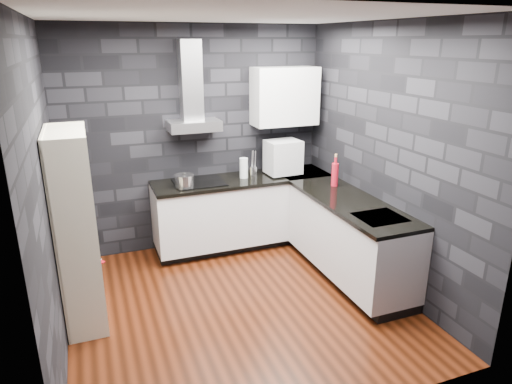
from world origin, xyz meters
TOP-DOWN VIEW (x-y plane):
  - ground at (0.00, 0.00)m, footprint 3.20×3.20m
  - ceiling at (0.00, 0.00)m, footprint 3.20×3.20m
  - wall_back at (0.00, 1.62)m, footprint 3.20×0.05m
  - wall_front at (0.00, -1.62)m, footprint 3.20×0.05m
  - wall_left at (-1.62, 0.00)m, footprint 0.05×3.20m
  - wall_right at (1.62, 0.00)m, footprint 0.05×3.20m
  - toekick_back at (0.50, 1.34)m, footprint 2.18×0.50m
  - toekick_right at (1.34, 0.10)m, footprint 0.50×1.78m
  - counter_back_cab at (0.50, 1.30)m, footprint 2.20×0.60m
  - counter_right_cab at (1.30, 0.10)m, footprint 0.60×1.80m
  - counter_back_top at (0.50, 1.29)m, footprint 2.20×0.62m
  - counter_right_top at (1.29, 0.10)m, footprint 0.62×1.80m
  - counter_corner_top at (1.30, 1.30)m, footprint 0.62×0.62m
  - hood_body at (-0.05, 1.43)m, footprint 0.60×0.34m
  - hood_chimney at (-0.05, 1.50)m, footprint 0.24×0.20m
  - upper_cabinet at (1.10, 1.43)m, footprint 0.80×0.35m
  - cooktop at (-0.05, 1.30)m, footprint 0.58×0.50m
  - sink_rim at (1.30, -0.40)m, footprint 0.44×0.40m
  - pot at (-0.25, 1.17)m, footprint 0.28×0.28m
  - glass_vase at (0.51, 1.30)m, footprint 0.13×0.13m
  - storage_jar at (0.54, 1.36)m, footprint 0.12×0.12m
  - utensil_crock at (0.66, 1.35)m, footprint 0.10×0.10m
  - appliance_garage at (1.02, 1.27)m, footprint 0.43×0.34m
  - red_bottle at (1.39, 0.62)m, footprint 0.10×0.10m
  - bookshelf at (-1.42, 0.31)m, footprint 0.48×0.85m
  - fruit_bowl at (-1.42, 0.20)m, footprint 0.27×0.27m
  - book_red at (-1.40, 0.44)m, footprint 0.14×0.11m
  - book_second at (-1.42, 0.45)m, footprint 0.13×0.10m

SIDE VIEW (x-z plane):
  - ground at x=0.00m, z-range 0.00..0.00m
  - toekick_back at x=0.50m, z-range 0.00..0.10m
  - toekick_right at x=1.34m, z-range 0.00..0.10m
  - counter_back_cab at x=0.50m, z-range 0.10..0.86m
  - counter_right_cab at x=1.30m, z-range 0.10..0.86m
  - book_red at x=-1.40m, z-range 0.46..0.68m
  - book_second at x=-1.42m, z-range 0.49..0.70m
  - counter_back_top at x=0.50m, z-range 0.86..0.90m
  - counter_right_top at x=1.29m, z-range 0.86..0.90m
  - counter_corner_top at x=1.30m, z-range 0.86..0.90m
  - sink_rim at x=1.30m, z-range 0.89..0.90m
  - bookshelf at x=-1.42m, z-range 0.00..1.80m
  - cooktop at x=-0.05m, z-range 0.90..0.91m
  - fruit_bowl at x=-1.42m, z-range 0.91..0.96m
  - storage_jar at x=0.54m, z-range 0.90..1.02m
  - utensil_crock at x=0.66m, z-range 0.90..1.02m
  - pot at x=-0.25m, z-range 0.91..1.04m
  - glass_vase at x=0.51m, z-range 0.90..1.15m
  - red_bottle at x=1.39m, z-range 0.90..1.17m
  - appliance_garage at x=1.02m, z-range 0.92..1.33m
  - wall_back at x=0.00m, z-range 0.00..2.70m
  - wall_front at x=0.00m, z-range 0.00..2.70m
  - wall_left at x=-1.62m, z-range 0.00..2.70m
  - wall_right at x=1.62m, z-range 0.00..2.70m
  - hood_body at x=-0.05m, z-range 1.50..1.62m
  - upper_cabinet at x=1.10m, z-range 1.50..2.20m
  - hood_chimney at x=-0.05m, z-range 1.62..2.52m
  - ceiling at x=0.00m, z-range 2.70..2.70m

